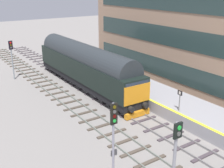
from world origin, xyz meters
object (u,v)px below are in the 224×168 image
platform_number_sign (180,97)px  waiting_passenger (137,79)px  signal_post_mid (114,127)px  diesel_locomotive (85,65)px  signal_post_far (12,55)px  signal_post_near (174,163)px

platform_number_sign → waiting_passenger: 5.79m
signal_post_mid → waiting_passenger: signal_post_mid is taller
diesel_locomotive → signal_post_far: 8.93m
signal_post_mid → platform_number_sign: signal_post_mid is taller
platform_number_sign → signal_post_far: bearing=112.9°
signal_post_near → waiting_passenger: 15.17m
signal_post_near → platform_number_sign: bearing=41.8°
diesel_locomotive → signal_post_far: diesel_locomotive is taller
diesel_locomotive → signal_post_near: size_ratio=3.56×
platform_number_sign → signal_post_mid: bearing=-163.9°
signal_post_near → platform_number_sign: (7.78, 6.96, -0.99)m
signal_post_far → waiting_passenger: signal_post_far is taller
signal_post_far → waiting_passenger: bearing=-57.1°
signal_post_near → signal_post_far: bearing=90.0°
diesel_locomotive → signal_post_near: bearing=-107.0°
diesel_locomotive → signal_post_mid: bearing=-112.3°
signal_post_near → signal_post_mid: size_ratio=1.19×
platform_number_sign → waiting_passenger: (0.39, 5.77, -0.15)m
signal_post_near → signal_post_far: (0.00, 25.36, -0.21)m
signal_post_near → signal_post_mid: 4.72m
diesel_locomotive → waiting_passenger: diesel_locomotive is taller
diesel_locomotive → platform_number_sign: 11.70m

